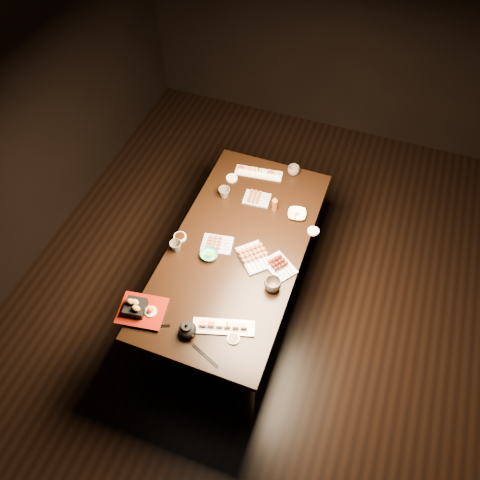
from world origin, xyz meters
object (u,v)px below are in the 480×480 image
Objects in this scene: dining_table at (238,276)px; sushi_platter_near at (223,326)px; edamame_bowl_cream at (297,214)px; teapot at (187,329)px; tempura_tray at (141,308)px; yakitori_plate_right at (254,256)px; edamame_bowl_green at (209,255)px; condiment_bottle at (275,204)px; teacup_far_left at (224,193)px; teacup_far_right at (293,170)px; teacup_mid_right at (273,285)px; teacup_near_left at (176,246)px; sushi_platter_far at (259,172)px; yakitori_plate_center at (217,242)px; yakitori_plate_left at (257,197)px.

dining_table is 0.74m from sushi_platter_near.
dining_table is 13.58× the size of edamame_bowl_cream.
dining_table is 0.65m from edamame_bowl_cream.
tempura_tray is at bearing -152.73° from teapot.
yakitori_plate_right is at bearing -109.82° from edamame_bowl_cream.
edamame_bowl_green is 0.97× the size of condiment_bottle.
dining_table is 13.99× the size of condiment_bottle.
teacup_far_left is 0.59m from teacup_far_right.
teacup_mid_right is 1.07m from teacup_far_right.
edamame_bowl_cream is 1.54× the size of teacup_far_left.
condiment_bottle reaches higher than teacup_near_left.
condiment_bottle is at bearing 83.14° from dining_table.
teacup_far_left reaches higher than sushi_platter_far.
yakitori_plate_right is 1.94× the size of edamame_bowl_green.
teapot is at bearing -60.52° from yakitori_plate_right.
sushi_platter_far is at bearing 108.15° from dining_table.
yakitori_plate_center is 0.46m from teacup_far_left.
teapot is at bearing -58.69° from teacup_near_left.
yakitori_plate_left is 1.21m from tempura_tray.
tempura_tray reaches higher than edamame_bowl_cream.
teapot is (-0.04, -1.18, 0.03)m from yakitori_plate_left.
teacup_near_left is 0.64m from teapot.
sushi_platter_near is 4.69× the size of teacup_near_left.
yakitori_plate_left is 0.40m from teacup_far_right.
tempura_tray reaches higher than yakitori_plate_left.
yakitori_plate_left is at bearing 66.78° from yakitori_plate_center.
edamame_bowl_cream is 1.02× the size of teapot.
tempura_tray is (-0.29, -1.41, 0.03)m from sushi_platter_far.
teacup_near_left is (-0.24, -0.02, 0.02)m from edamame_bowl_green.
sushi_platter_near is 0.42m from teacup_mid_right.
teacup_mid_right is 1.28× the size of teacup_far_left.
teacup_near_left reaches higher than sushi_platter_near.
yakitori_plate_left is 2.39× the size of teacup_near_left.
tempura_tray reaches higher than teacup_far_right.
condiment_bottle is at bearing 119.08° from sushi_platter_far.
condiment_bottle is (-0.19, 0.65, 0.02)m from teacup_mid_right.
sushi_platter_near is at bearing 62.17° from teapot.
teapot is (-0.22, -1.54, 0.02)m from teacup_far_right.
sushi_platter_far is 0.27m from yakitori_plate_left.
teacup_mid_right is at bearing -47.72° from teacup_far_left.
edamame_bowl_cream is 1.21× the size of teacup_mid_right.
sushi_platter_far is at bearing -159.95° from teacup_far_right.
teacup_near_left is 1.13m from teacup_far_right.
sushi_platter_far is 0.39m from condiment_bottle.
sushi_platter_far is at bearing 101.21° from yakitori_plate_left.
teacup_near_left reaches higher than dining_table.
edamame_bowl_green is 0.57m from teacup_far_left.
yakitori_plate_center is at bearing 99.06° from sushi_platter_near.
tempura_tray is 2.23× the size of teapot.
teacup_mid_right reaches higher than teacup_far_left.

